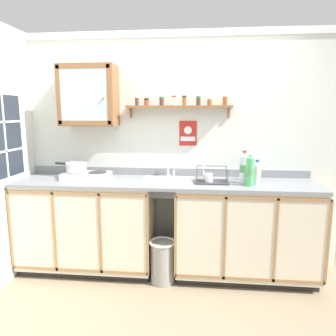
% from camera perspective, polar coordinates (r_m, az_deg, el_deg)
% --- Properties ---
extents(floor, '(5.99, 5.99, 0.00)m').
position_cam_1_polar(floor, '(3.16, -1.38, -21.29)').
color(floor, gray).
rests_on(floor, ground).
extents(back_wall, '(3.59, 0.07, 2.46)m').
position_cam_1_polar(back_wall, '(3.42, 0.02, 3.24)').
color(back_wall, silver).
rests_on(back_wall, ground).
extents(lower_cabinet_run, '(1.37, 0.60, 0.94)m').
position_cam_1_polar(lower_cabinet_run, '(3.47, -14.06, -9.99)').
color(lower_cabinet_run, black).
rests_on(lower_cabinet_run, ground).
extents(lower_cabinet_run_right, '(1.37, 0.60, 0.94)m').
position_cam_1_polar(lower_cabinet_run_right, '(3.30, 13.69, -11.00)').
color(lower_cabinet_run_right, black).
rests_on(lower_cabinet_run_right, ground).
extents(countertop, '(2.95, 0.62, 0.03)m').
position_cam_1_polar(countertop, '(3.15, -0.58, -2.63)').
color(countertop, gray).
rests_on(countertop, lower_cabinet_run).
extents(backsplash, '(2.95, 0.02, 0.08)m').
position_cam_1_polar(backsplash, '(3.42, -0.04, -0.69)').
color(backsplash, gray).
rests_on(backsplash, countertop).
extents(sink, '(0.50, 0.43, 0.39)m').
position_cam_1_polar(sink, '(3.19, -0.11, -2.84)').
color(sink, silver).
rests_on(sink, countertop).
extents(hot_plate_stove, '(0.46, 0.27, 0.07)m').
position_cam_1_polar(hot_plate_stove, '(3.34, -14.39, -1.36)').
color(hot_plate_stove, silver).
rests_on(hot_plate_stove, countertop).
extents(saucepan, '(0.36, 0.21, 0.09)m').
position_cam_1_polar(saucepan, '(3.38, -16.15, 0.20)').
color(saucepan, silver).
rests_on(saucepan, hot_plate_stove).
extents(bottle_opaque_white_0, '(0.08, 0.08, 0.24)m').
position_cam_1_polar(bottle_opaque_white_0, '(3.10, 15.63, -0.88)').
color(bottle_opaque_white_0, white).
rests_on(bottle_opaque_white_0, countertop).
extents(bottle_water_clear_1, '(0.08, 0.08, 0.31)m').
position_cam_1_polar(bottle_water_clear_1, '(3.13, 13.45, 0.02)').
color(bottle_water_clear_1, silver).
rests_on(bottle_water_clear_1, countertop).
extents(bottle_water_blue_2, '(0.08, 0.08, 0.23)m').
position_cam_1_polar(bottle_water_blue_2, '(3.26, 14.99, -0.50)').
color(bottle_water_blue_2, '#8CB7E0').
rests_on(bottle_water_blue_2, countertop).
extents(bottle_soda_green_3, '(0.08, 0.08, 0.31)m').
position_cam_1_polar(bottle_soda_green_3, '(3.02, 14.45, -0.42)').
color(bottle_soda_green_3, '#4CB266').
rests_on(bottle_soda_green_3, countertop).
extents(dish_rack, '(0.32, 0.22, 0.17)m').
position_cam_1_polar(dish_rack, '(3.11, 7.56, -2.08)').
color(dish_rack, '#333338').
rests_on(dish_rack, countertop).
extents(mug, '(0.08, 0.12, 0.09)m').
position_cam_1_polar(mug, '(3.09, 7.26, -1.82)').
color(mug, white).
rests_on(mug, countertop).
extents(wall_cabinet, '(0.57, 0.31, 0.61)m').
position_cam_1_polar(wall_cabinet, '(3.41, -14.05, 12.47)').
color(wall_cabinet, brown).
extents(spice_shelf, '(1.08, 0.14, 0.22)m').
position_cam_1_polar(spice_shelf, '(3.29, 2.10, 11.19)').
color(spice_shelf, brown).
extents(warning_sign, '(0.18, 0.01, 0.26)m').
position_cam_1_polar(warning_sign, '(3.36, 3.59, 6.20)').
color(warning_sign, '#B2261E').
extents(window, '(0.03, 0.60, 0.82)m').
position_cam_1_polar(window, '(3.36, -27.38, 5.01)').
color(window, '#262D38').
extents(trash_bin, '(0.26, 0.26, 0.42)m').
position_cam_1_polar(trash_bin, '(3.21, -0.95, -16.31)').
color(trash_bin, gray).
rests_on(trash_bin, ground).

